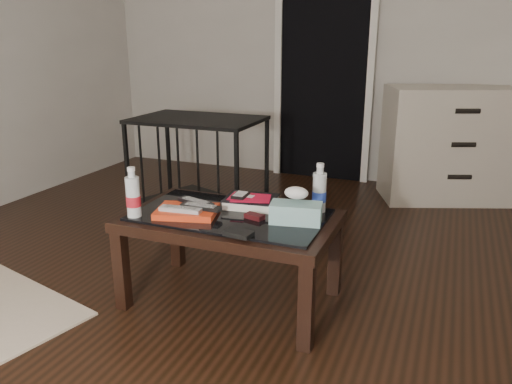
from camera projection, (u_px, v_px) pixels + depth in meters
ground at (268, 312)px, 2.41m from camera, size 5.00×5.00×0.00m
doorway at (324, 65)px, 4.43m from camera, size 0.90×0.08×2.07m
coffee_table at (231, 226)px, 2.40m from camera, size 1.00×0.60×0.46m
dresser at (462, 144)px, 3.96m from camera, size 1.30×0.89×0.90m
pet_crate at (199, 182)px, 3.71m from camera, size 1.06×0.89×0.71m
magazines at (187, 211)px, 2.36m from camera, size 0.32×0.27×0.03m
remote_silver at (180, 209)px, 2.32m from camera, size 0.20×0.07×0.02m
remote_black_front at (201, 207)px, 2.35m from camera, size 0.20×0.05×0.02m
remote_black_back at (196, 202)px, 2.42m from camera, size 0.21×0.10×0.02m
textbook at (251, 202)px, 2.48m from camera, size 0.27×0.23×0.05m
dvd_mailers at (249, 197)px, 2.47m from camera, size 0.20×0.16×0.01m
ipod at (240, 195)px, 2.46m from camera, size 0.07×0.11×0.02m
flip_phone at (254, 216)px, 2.31m from camera, size 0.10×0.07×0.02m
wallet at (239, 233)px, 2.11m from camera, size 0.13×0.08×0.02m
water_bottle_left at (133, 192)px, 2.31m from camera, size 0.08×0.08×0.24m
water_bottle_right at (319, 188)px, 2.38m from camera, size 0.08×0.08×0.24m
tissue_box at (296, 213)px, 2.26m from camera, size 0.25×0.16×0.09m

